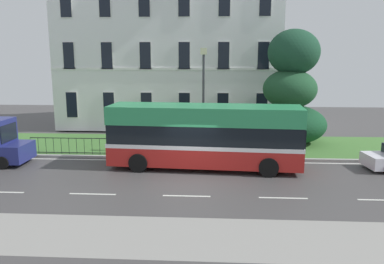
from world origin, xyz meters
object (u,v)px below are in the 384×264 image
(single_decker_bus, at_px, (205,136))
(evergreen_tree, at_px, (291,97))
(georgian_townhouse, at_px, (171,38))
(street_lamp_post, at_px, (203,94))

(single_decker_bus, bearing_deg, evergreen_tree, 51.36)
(georgian_townhouse, xyz_separation_m, evergreen_tree, (8.65, -7.17, -4.09))
(street_lamp_post, bearing_deg, georgian_townhouse, 106.10)
(georgian_townhouse, relative_size, street_lamp_post, 2.88)
(georgian_townhouse, height_order, street_lamp_post, georgian_townhouse)
(single_decker_bus, distance_m, street_lamp_post, 3.25)
(georgian_townhouse, bearing_deg, single_decker_bus, -76.37)
(street_lamp_post, bearing_deg, evergreen_tree, 30.70)
(evergreen_tree, relative_size, single_decker_bus, 0.74)
(single_decker_bus, xyz_separation_m, street_lamp_post, (-0.15, 2.62, 1.92))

